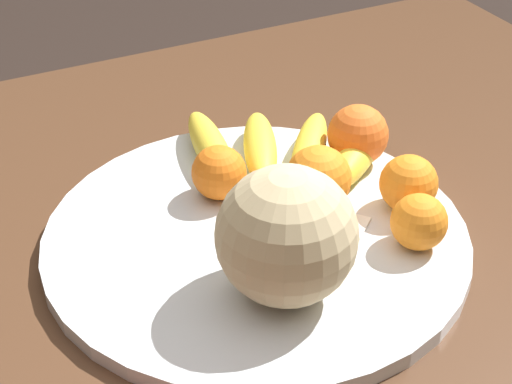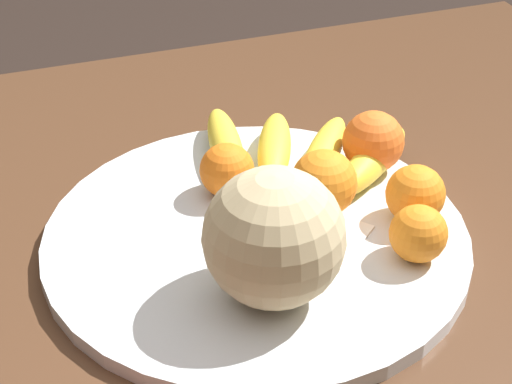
% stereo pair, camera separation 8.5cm
% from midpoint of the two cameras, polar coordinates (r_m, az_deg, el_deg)
% --- Properties ---
extents(kitchen_table, '(1.35, 0.96, 0.72)m').
position_cam_midpoint_polar(kitchen_table, '(0.94, -0.79, -8.42)').
color(kitchen_table, '#4C301E').
rests_on(kitchen_table, ground_plane).
extents(fruit_bowl, '(0.44, 0.44, 0.02)m').
position_cam_midpoint_polar(fruit_bowl, '(0.88, 2.76, -3.19)').
color(fruit_bowl, silver).
rests_on(fruit_bowl, kitchen_table).
extents(melon, '(0.13, 0.13, 0.13)m').
position_cam_midpoint_polar(melon, '(0.76, 4.39, -3.16)').
color(melon, '#C6B284').
rests_on(melon, fruit_bowl).
extents(banana_bunch, '(0.25, 0.23, 0.04)m').
position_cam_midpoint_polar(banana_bunch, '(0.97, 5.31, 2.56)').
color(banana_bunch, '#473819').
rests_on(banana_bunch, fruit_bowl).
extents(orange_front_left, '(0.06, 0.06, 0.06)m').
position_cam_midpoint_polar(orange_front_left, '(0.85, 13.60, -2.82)').
color(orange_front_left, orange).
rests_on(orange_front_left, fruit_bowl).
extents(orange_front_right, '(0.07, 0.07, 0.07)m').
position_cam_midpoint_polar(orange_front_right, '(0.89, 7.31, 0.45)').
color(orange_front_right, orange).
rests_on(orange_front_right, fruit_bowl).
extents(orange_mid_center, '(0.06, 0.06, 0.06)m').
position_cam_midpoint_polar(orange_mid_center, '(0.90, 13.25, -0.24)').
color(orange_mid_center, orange).
rests_on(orange_mid_center, fruit_bowl).
extents(orange_back_left, '(0.07, 0.07, 0.07)m').
position_cam_midpoint_polar(orange_back_left, '(0.97, 10.31, 3.25)').
color(orange_back_left, orange).
rests_on(orange_back_left, fruit_bowl).
extents(orange_back_right, '(0.06, 0.06, 0.06)m').
position_cam_midpoint_polar(orange_back_right, '(0.92, 0.69, 1.37)').
color(orange_back_right, orange).
rests_on(orange_back_right, fruit_bowl).
extents(produce_tag, '(0.09, 0.09, 0.00)m').
position_cam_midpoint_polar(produce_tag, '(0.86, 8.41, -3.71)').
color(produce_tag, white).
rests_on(produce_tag, fruit_bowl).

